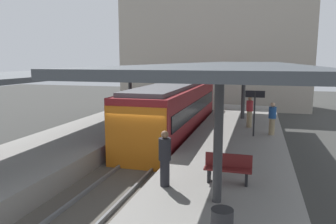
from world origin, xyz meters
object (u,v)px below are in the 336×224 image
at_px(platform_bench, 228,167).
at_px(passenger_near_bench, 165,158).
at_px(commuter_train, 175,110).
at_px(passenger_far_end, 250,111).
at_px(platform_sign, 255,103).
at_px(passenger_mid_platform, 272,118).

distance_m(platform_bench, passenger_near_bench, 1.95).
distance_m(commuter_train, platform_bench, 9.60).
bearing_deg(passenger_far_end, commuter_train, 176.58).
distance_m(platform_sign, passenger_mid_platform, 1.29).
height_order(platform_bench, platform_sign, platform_sign).
bearing_deg(commuter_train, passenger_near_bench, -76.98).
xyz_separation_m(platform_sign, passenger_far_end, (-0.28, 2.11, -0.75)).
relative_size(commuter_train, platform_sign, 5.72).
xyz_separation_m(commuter_train, platform_bench, (3.95, -8.74, -0.26)).
height_order(platform_bench, passenger_near_bench, passenger_near_bench).
bearing_deg(commuter_train, platform_bench, -65.70).
xyz_separation_m(commuter_train, platform_sign, (4.57, -2.37, 0.90)).
bearing_deg(passenger_mid_platform, passenger_far_end, 125.95).
bearing_deg(passenger_near_bench, commuter_train, 103.02).
height_order(platform_sign, passenger_far_end, platform_sign).
height_order(passenger_near_bench, passenger_mid_platform, passenger_near_bench).
distance_m(platform_bench, platform_sign, 6.51).
xyz_separation_m(platform_sign, passenger_mid_platform, (0.85, 0.56, -0.79)).
relative_size(platform_sign, passenger_near_bench, 1.34).
height_order(passenger_near_bench, passenger_far_end, passenger_far_end).
height_order(commuter_train, passenger_mid_platform, commuter_train).
bearing_deg(passenger_far_end, passenger_mid_platform, -54.05).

